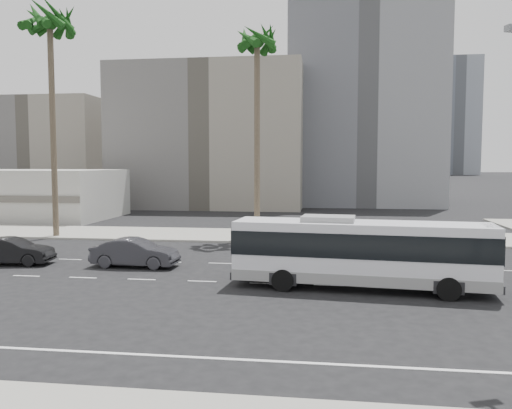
% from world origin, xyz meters
% --- Properties ---
extents(ground, '(700.00, 700.00, 0.00)m').
position_xyz_m(ground, '(0.00, 0.00, 0.00)').
color(ground, black).
rests_on(ground, ground).
extents(sidewalk_north, '(120.00, 7.00, 0.15)m').
position_xyz_m(sidewalk_north, '(0.00, 15.50, 0.07)').
color(sidewalk_north, gray).
rests_on(sidewalk_north, ground).
extents(commercial_low, '(22.00, 12.16, 5.00)m').
position_xyz_m(commercial_low, '(-30.00, 25.99, 2.50)').
color(commercial_low, '#B5B3AA').
rests_on(commercial_low, ground).
extents(midrise_beige_west, '(24.00, 18.00, 18.00)m').
position_xyz_m(midrise_beige_west, '(-12.00, 45.00, 9.00)').
color(midrise_beige_west, slate).
rests_on(midrise_beige_west, ground).
extents(midrise_gray_center, '(20.00, 20.00, 26.00)m').
position_xyz_m(midrise_gray_center, '(8.00, 52.00, 13.00)').
color(midrise_gray_center, slate).
rests_on(midrise_gray_center, ground).
extents(midrise_beige_far, '(18.00, 16.00, 15.00)m').
position_xyz_m(midrise_beige_far, '(-38.00, 50.00, 7.50)').
color(midrise_beige_far, slate).
rests_on(midrise_beige_far, ground).
extents(civic_tower, '(42.00, 42.00, 129.00)m').
position_xyz_m(civic_tower, '(-2.00, 250.00, 38.83)').
color(civic_tower, silver).
rests_on(civic_tower, ground).
extents(highrise_right, '(26.00, 26.00, 70.00)m').
position_xyz_m(highrise_right, '(45.00, 230.00, 35.00)').
color(highrise_right, slate).
rests_on(highrise_right, ground).
extents(highrise_far, '(22.00, 22.00, 60.00)m').
position_xyz_m(highrise_far, '(70.00, 260.00, 30.00)').
color(highrise_far, slate).
rests_on(highrise_far, ground).
extents(city_bus, '(11.56, 3.68, 3.26)m').
position_xyz_m(city_bus, '(4.39, -0.46, 1.71)').
color(city_bus, silver).
rests_on(city_bus, ground).
extents(car_a, '(1.79, 4.75, 1.55)m').
position_xyz_m(car_a, '(-7.45, 3.02, 0.77)').
color(car_a, '#2F2E33').
rests_on(car_a, ground).
extents(car_b, '(2.03, 4.66, 1.49)m').
position_xyz_m(car_b, '(-14.54, 2.73, 0.75)').
color(car_b, black).
rests_on(car_b, ground).
extents(palm_near, '(4.72, 4.72, 15.90)m').
position_xyz_m(palm_near, '(-2.32, 15.10, 14.41)').
color(palm_near, brown).
rests_on(palm_near, ground).
extents(palm_mid, '(5.65, 5.65, 17.43)m').
position_xyz_m(palm_mid, '(-17.50, 12.96, 15.68)').
color(palm_mid, brown).
rests_on(palm_mid, ground).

